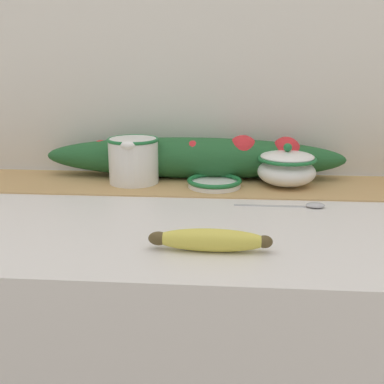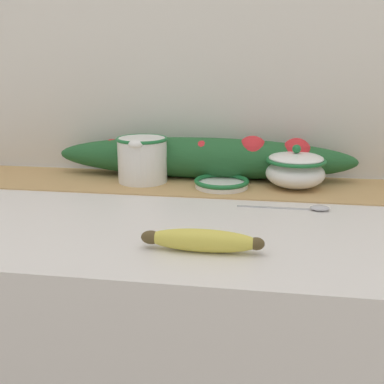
{
  "view_description": "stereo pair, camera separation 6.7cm",
  "coord_description": "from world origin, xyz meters",
  "px_view_note": "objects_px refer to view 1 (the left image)",
  "views": [
    {
      "loc": [
        0.09,
        -0.91,
        1.15
      ],
      "look_at": [
        0.02,
        -0.04,
        0.91
      ],
      "focal_mm": 45.0,
      "sensor_mm": 36.0,
      "label": 1
    },
    {
      "loc": [
        0.16,
        -0.9,
        1.15
      ],
      "look_at": [
        0.02,
        -0.04,
        0.91
      ],
      "focal_mm": 45.0,
      "sensor_mm": 36.0,
      "label": 2
    }
  ],
  "objects_px": {
    "spoon": "(308,205)",
    "cream_pitcher": "(134,159)",
    "banana": "(210,240)",
    "sugar_bowl": "(287,168)",
    "small_dish": "(214,183)"
  },
  "relations": [
    {
      "from": "sugar_bowl",
      "to": "banana",
      "type": "bearing_deg",
      "value": -111.59
    },
    {
      "from": "banana",
      "to": "spoon",
      "type": "bearing_deg",
      "value": 52.28
    },
    {
      "from": "cream_pitcher",
      "to": "banana",
      "type": "height_order",
      "value": "cream_pitcher"
    },
    {
      "from": "small_dish",
      "to": "spoon",
      "type": "bearing_deg",
      "value": -34.61
    },
    {
      "from": "cream_pitcher",
      "to": "sugar_bowl",
      "type": "height_order",
      "value": "cream_pitcher"
    },
    {
      "from": "cream_pitcher",
      "to": "sugar_bowl",
      "type": "distance_m",
      "value": 0.36
    },
    {
      "from": "cream_pitcher",
      "to": "small_dish",
      "type": "height_order",
      "value": "cream_pitcher"
    },
    {
      "from": "sugar_bowl",
      "to": "small_dish",
      "type": "height_order",
      "value": "sugar_bowl"
    },
    {
      "from": "sugar_bowl",
      "to": "small_dish",
      "type": "xyz_separation_m",
      "value": [
        -0.17,
        -0.03,
        -0.03
      ]
    },
    {
      "from": "sugar_bowl",
      "to": "spoon",
      "type": "distance_m",
      "value": 0.17
    },
    {
      "from": "spoon",
      "to": "cream_pitcher",
      "type": "bearing_deg",
      "value": 157.63
    },
    {
      "from": "cream_pitcher",
      "to": "banana",
      "type": "relative_size",
      "value": 0.74
    },
    {
      "from": "cream_pitcher",
      "to": "small_dish",
      "type": "relative_size",
      "value": 1.13
    },
    {
      "from": "cream_pitcher",
      "to": "spoon",
      "type": "relative_size",
      "value": 0.78
    },
    {
      "from": "small_dish",
      "to": "sugar_bowl",
      "type": "bearing_deg",
      "value": 8.54
    }
  ]
}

